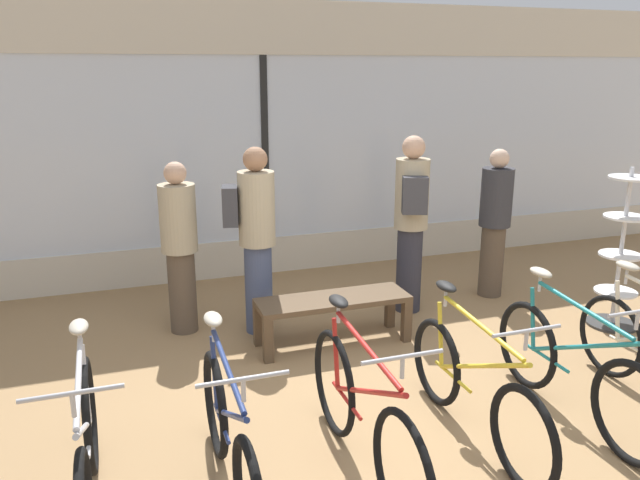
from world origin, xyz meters
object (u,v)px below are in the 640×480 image
object	(u,v)px
bicycle_far_left	(88,456)
bicycle_left	(230,441)
accessory_rack	(620,262)
customer_near_bench	(411,219)
bicycle_center_right	(474,389)
bicycle_right	(573,370)
customer_near_rack	(495,220)
customer_by_window	(255,235)
bicycle_center_left	(363,417)
customer_mid_floor	(180,245)
display_bench	(333,306)

from	to	relation	value
bicycle_far_left	bicycle_left	size ratio (longest dim) A/B	1.03
accessory_rack	customer_near_bench	size ratio (longest dim) A/B	0.86
bicycle_center_right	bicycle_right	world-z (taller)	bicycle_right
bicycle_left	customer_near_rack	xyz separation A→B (m)	(3.40, 2.46, 0.47)
accessory_rack	customer_by_window	size ratio (longest dim) A/B	0.89
bicycle_far_left	bicycle_left	world-z (taller)	bicycle_far_left
bicycle_far_left	bicycle_center_right	size ratio (longest dim) A/B	1.03
bicycle_center_left	customer_mid_floor	size ratio (longest dim) A/B	1.10
bicycle_left	accessory_rack	distance (m)	4.28
bicycle_left	display_bench	xyz separation A→B (m)	(1.30, 1.83, -0.02)
accessory_rack	bicycle_center_right	bearing A→B (deg)	-152.45
bicycle_left	bicycle_center_right	xyz separation A→B (m)	(1.68, 0.09, -0.02)
bicycle_right	display_bench	bearing A→B (deg)	124.13
bicycle_far_left	customer_by_window	bearing A→B (deg)	56.49
bicycle_far_left	customer_near_bench	bearing A→B (deg)	35.97
bicycle_center_right	customer_mid_floor	size ratio (longest dim) A/B	1.04
bicycle_center_right	bicycle_center_left	bearing A→B (deg)	-171.39
bicycle_center_left	customer_near_bench	bearing A→B (deg)	57.65
customer_near_bench	bicycle_right	bearing A→B (deg)	-85.81
bicycle_far_left	accessory_rack	size ratio (longest dim) A/B	1.12
bicycle_right	accessory_rack	size ratio (longest dim) A/B	1.12
bicycle_center_right	customer_near_bench	world-z (taller)	customer_near_bench
bicycle_right	bicycle_far_left	bearing A→B (deg)	179.87
bicycle_right	customer_by_window	world-z (taller)	customer_by_window
bicycle_far_left	customer_mid_floor	bearing A→B (deg)	71.83
display_bench	customer_by_window	bearing A→B (deg)	139.60
customer_by_window	customer_mid_floor	bearing A→B (deg)	160.62
bicycle_center_left	customer_by_window	xyz separation A→B (m)	(-0.10, 2.37, 0.56)
customer_near_rack	accessory_rack	bearing A→B (deg)	-59.64
bicycle_left	bicycle_center_left	xyz separation A→B (m)	(0.82, -0.04, 0.02)
display_bench	customer_by_window	size ratio (longest dim) A/B	0.79
bicycle_left	customer_near_rack	distance (m)	4.22
accessory_rack	bicycle_center_left	bearing A→B (deg)	-157.08
bicycle_center_right	customer_mid_floor	bearing A→B (deg)	123.53
bicycle_left	customer_near_rack	size ratio (longest dim) A/B	1.05
bicycle_left	bicycle_center_right	bearing A→B (deg)	3.09
bicycle_right	accessory_rack	xyz separation A→B (m)	(1.57, 1.25, 0.27)
accessory_rack	display_bench	size ratio (longest dim) A/B	1.13
bicycle_right	customer_by_window	xyz separation A→B (m)	(-1.78, 2.25, 0.58)
bicycle_center_right	accessory_rack	world-z (taller)	accessory_rack
bicycle_left	bicycle_center_right	size ratio (longest dim) A/B	1.00
customer_near_rack	customer_by_window	xyz separation A→B (m)	(-2.69, -0.13, 0.11)
bicycle_far_left	display_bench	distance (m)	2.71
bicycle_far_left	bicycle_left	xyz separation A→B (m)	(0.77, -0.09, -0.02)
bicycle_center_right	customer_near_rack	xyz separation A→B (m)	(1.72, 2.37, 0.49)
bicycle_right	bicycle_center_right	bearing A→B (deg)	179.38
customer_mid_floor	bicycle_left	bearing A→B (deg)	-90.89
customer_by_window	customer_mid_floor	world-z (taller)	customer_by_window
bicycle_center_right	customer_near_rack	world-z (taller)	customer_near_rack
bicycle_center_right	customer_near_rack	bearing A→B (deg)	54.04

